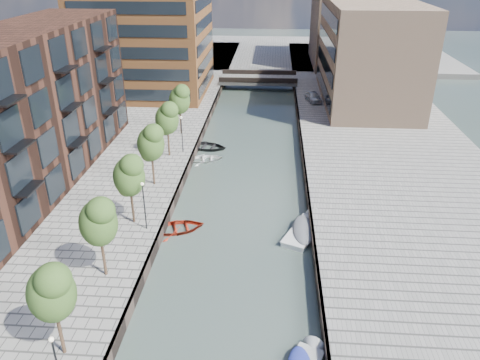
# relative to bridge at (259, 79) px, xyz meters

# --- Properties ---
(water) EXTENTS (300.00, 300.00, 0.00)m
(water) POSITION_rel_bridge_xyz_m (0.00, -32.00, -1.39)
(water) COLOR #38473F
(water) RESTS_ON ground
(quay_right) EXTENTS (20.00, 140.00, 1.00)m
(quay_right) POSITION_rel_bridge_xyz_m (16.00, -32.00, -0.89)
(quay_right) COLOR gray
(quay_right) RESTS_ON ground
(quay_wall_left) EXTENTS (0.25, 140.00, 1.00)m
(quay_wall_left) POSITION_rel_bridge_xyz_m (-6.10, -32.00, -0.89)
(quay_wall_left) COLOR #332823
(quay_wall_left) RESTS_ON ground
(quay_wall_right) EXTENTS (0.25, 140.00, 1.00)m
(quay_wall_right) POSITION_rel_bridge_xyz_m (6.10, -32.00, -0.89)
(quay_wall_right) COLOR #332823
(quay_wall_right) RESTS_ON ground
(far_closure) EXTENTS (80.00, 40.00, 1.00)m
(far_closure) POSITION_rel_bridge_xyz_m (0.00, 28.00, -0.89)
(far_closure) COLOR gray
(far_closure) RESTS_ON ground
(apartment_block) EXTENTS (8.00, 38.00, 14.00)m
(apartment_block) POSITION_rel_bridge_xyz_m (-20.00, -42.00, 6.61)
(apartment_block) COLOR black
(apartment_block) RESTS_ON quay_left
(tan_block_near) EXTENTS (12.00, 25.00, 14.00)m
(tan_block_near) POSITION_rel_bridge_xyz_m (16.00, -10.00, 6.61)
(tan_block_near) COLOR #9D7B60
(tan_block_near) RESTS_ON quay_right
(tan_block_far) EXTENTS (12.00, 20.00, 16.00)m
(tan_block_far) POSITION_rel_bridge_xyz_m (16.00, 16.00, 7.61)
(tan_block_far) COLOR #9D7B60
(tan_block_far) RESTS_ON quay_right
(bridge) EXTENTS (13.00, 6.00, 1.30)m
(bridge) POSITION_rel_bridge_xyz_m (0.00, 0.00, 0.00)
(bridge) COLOR gray
(bridge) RESTS_ON ground
(tree_1) EXTENTS (2.50, 2.50, 5.95)m
(tree_1) POSITION_rel_bridge_xyz_m (-8.50, -61.00, 3.92)
(tree_1) COLOR #382619
(tree_1) RESTS_ON quay_left
(tree_2) EXTENTS (2.50, 2.50, 5.95)m
(tree_2) POSITION_rel_bridge_xyz_m (-8.50, -54.00, 3.92)
(tree_2) COLOR #382619
(tree_2) RESTS_ON quay_left
(tree_3) EXTENTS (2.50, 2.50, 5.95)m
(tree_3) POSITION_rel_bridge_xyz_m (-8.50, -47.00, 3.92)
(tree_3) COLOR #382619
(tree_3) RESTS_ON quay_left
(tree_4) EXTENTS (2.50, 2.50, 5.95)m
(tree_4) POSITION_rel_bridge_xyz_m (-8.50, -40.00, 3.92)
(tree_4) COLOR #382619
(tree_4) RESTS_ON quay_left
(tree_5) EXTENTS (2.50, 2.50, 5.95)m
(tree_5) POSITION_rel_bridge_xyz_m (-8.50, -33.00, 3.92)
(tree_5) COLOR #382619
(tree_5) RESTS_ON quay_left
(tree_6) EXTENTS (2.50, 2.50, 5.95)m
(tree_6) POSITION_rel_bridge_xyz_m (-8.50, -26.00, 3.92)
(tree_6) COLOR #382619
(tree_6) RESTS_ON quay_left
(lamp_1) EXTENTS (0.24, 0.24, 4.12)m
(lamp_1) POSITION_rel_bridge_xyz_m (-7.20, -48.00, 2.12)
(lamp_1) COLOR black
(lamp_1) RESTS_ON quay_left
(lamp_2) EXTENTS (0.24, 0.24, 4.12)m
(lamp_2) POSITION_rel_bridge_xyz_m (-7.20, -32.00, 2.12)
(lamp_2) COLOR black
(lamp_2) RESTS_ON quay_left
(sloop_2) EXTENTS (5.21, 4.44, 0.91)m
(sloop_2) POSITION_rel_bridge_xyz_m (-4.96, -46.46, -1.39)
(sloop_2) COLOR #A12311
(sloop_2) RESTS_ON ground
(sloop_3) EXTENTS (4.68, 3.90, 0.84)m
(sloop_3) POSITION_rel_bridge_xyz_m (-4.75, -31.91, -1.39)
(sloop_3) COLOR white
(sloop_3) RESTS_ON ground
(sloop_4) EXTENTS (5.52, 4.40, 1.02)m
(sloop_4) POSITION_rel_bridge_xyz_m (-5.14, -28.40, -1.39)
(sloop_4) COLOR black
(sloop_4) RESTS_ON ground
(motorboat_4) EXTENTS (3.95, 5.83, 1.85)m
(motorboat_4) POSITION_rel_bridge_xyz_m (5.61, -45.96, -1.17)
(motorboat_4) COLOR white
(motorboat_4) RESTS_ON ground
(car) EXTENTS (2.65, 4.49, 1.43)m
(car) POSITION_rel_bridge_xyz_m (8.52, -11.23, 0.33)
(car) COLOR silver
(car) RESTS_ON quay_right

